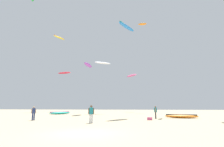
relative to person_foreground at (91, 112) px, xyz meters
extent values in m
plane|color=#C6B28C|center=(0.94, -6.73, -1.00)|extent=(120.00, 120.00, 0.00)
cylinder|color=silver|center=(0.09, 0.02, -0.57)|extent=(0.16, 0.16, 0.84)
cylinder|color=silver|center=(-0.09, -0.02, -0.57)|extent=(0.16, 0.16, 0.84)
cylinder|color=teal|center=(0.00, 0.00, 0.16)|extent=(0.39, 0.39, 0.63)
cylinder|color=brown|center=(0.22, 0.05, 0.14)|extent=(0.11, 0.11, 0.58)
cylinder|color=brown|center=(-0.22, -0.05, 0.14)|extent=(0.11, 0.11, 0.58)
sphere|color=brown|center=(0.00, 0.00, 0.60)|extent=(0.23, 0.23, 0.23)
cylinder|color=black|center=(7.07, 6.78, -0.60)|extent=(0.15, 0.15, 0.79)
cylinder|color=black|center=(7.05, 6.60, -0.60)|extent=(0.15, 0.15, 0.79)
cylinder|color=teal|center=(7.06, 6.69, 0.09)|extent=(0.36, 0.36, 0.59)
cylinder|color=#936B4C|center=(7.09, 6.90, 0.07)|extent=(0.11, 0.11, 0.54)
cylinder|color=#936B4C|center=(7.03, 6.48, 0.07)|extent=(0.11, 0.11, 0.54)
sphere|color=#936B4C|center=(7.06, 6.69, 0.50)|extent=(0.21, 0.21, 0.21)
cylinder|color=navy|center=(-7.08, 2.58, -0.61)|extent=(0.15, 0.15, 0.77)
cylinder|color=navy|center=(-7.22, 2.48, -0.61)|extent=(0.15, 0.15, 0.77)
cylinder|color=navy|center=(-7.15, 2.53, 0.07)|extent=(0.36, 0.36, 0.58)
cylinder|color=tan|center=(-6.98, 2.65, 0.05)|extent=(0.10, 0.10, 0.53)
cylinder|color=tan|center=(-7.32, 2.41, 0.05)|extent=(0.10, 0.10, 0.53)
sphere|color=tan|center=(-7.15, 2.53, 0.47)|extent=(0.21, 0.21, 0.21)
ellipsoid|color=orange|center=(10.56, 7.90, -0.76)|extent=(4.42, 2.27, 0.43)
cylinder|color=#2D2D33|center=(10.56, 7.90, -0.57)|extent=(3.83, 1.21, 0.19)
ellipsoid|color=#19B29E|center=(-9.40, 16.96, -0.76)|extent=(3.70, 3.90, 0.43)
cylinder|color=#E5598C|center=(-9.40, 16.96, -0.58)|extent=(2.74, 2.98, 0.18)
cube|color=#E5598C|center=(6.02, 4.15, -0.84)|extent=(0.56, 0.36, 0.32)
ellipsoid|color=blue|center=(3.47, 10.56, 13.20)|extent=(3.29, 4.49, 0.92)
cylinder|color=#19B29E|center=(3.47, 10.56, 13.40)|extent=(2.15, 3.64, 0.19)
ellipsoid|color=white|center=(-1.94, 21.55, 9.79)|extent=(3.95, 3.05, 0.72)
ellipsoid|color=orange|center=(7.62, 31.01, 22.64)|extent=(2.33, 0.80, 0.57)
cylinder|color=white|center=(7.62, 31.01, 22.74)|extent=(2.11, 0.24, 0.10)
ellipsoid|color=#E5598C|center=(4.42, 31.97, 8.54)|extent=(3.42, 4.04, 1.04)
ellipsoid|color=yellow|center=(-16.74, 33.51, 20.50)|extent=(2.95, 4.46, 0.76)
cylinder|color=#E5598C|center=(-16.74, 33.51, 20.69)|extent=(1.81, 3.70, 0.19)
ellipsoid|color=purple|center=(-4.31, 17.62, 8.53)|extent=(1.34, 4.49, 0.75)
ellipsoid|color=red|center=(-14.32, 32.40, 9.64)|extent=(4.13, 1.98, 0.89)
camera|label=1|loc=(3.71, -18.53, 0.71)|focal=30.40mm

